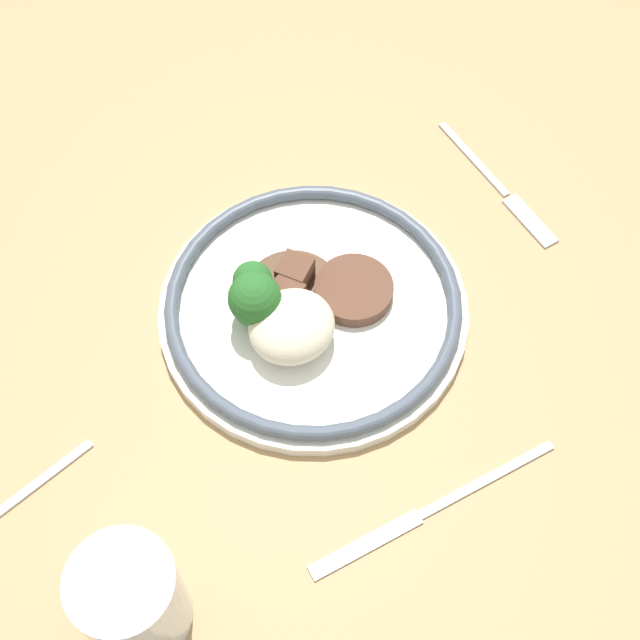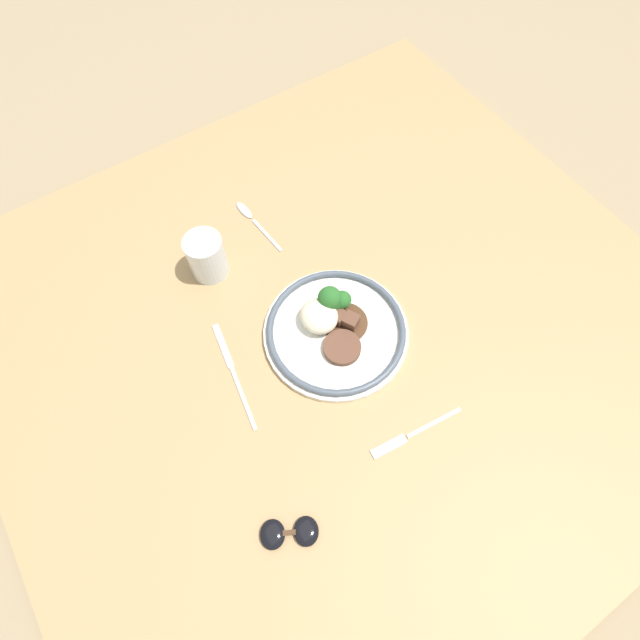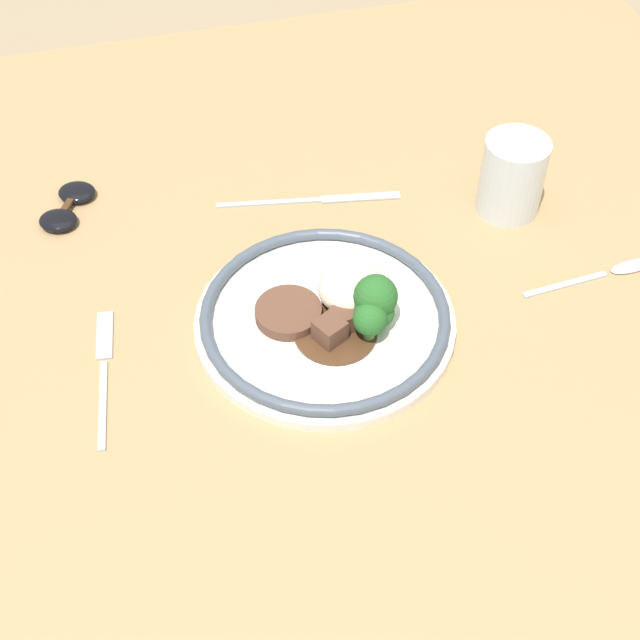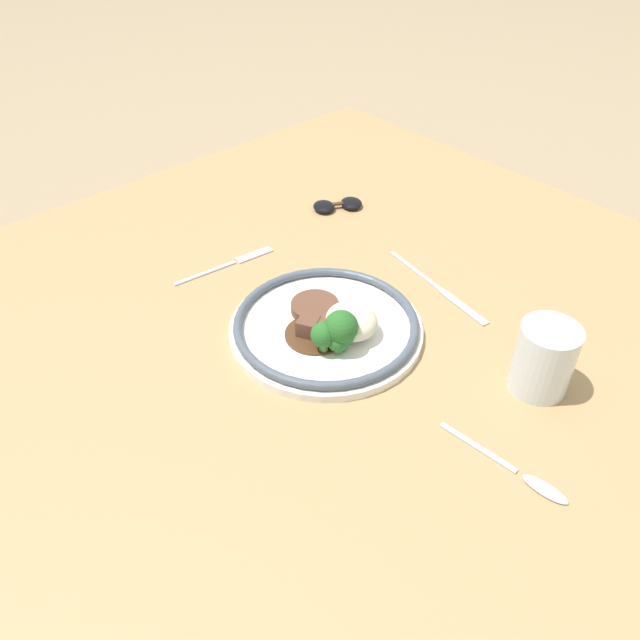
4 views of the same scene
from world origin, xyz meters
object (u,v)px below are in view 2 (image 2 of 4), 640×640
Objects in this scene: plate at (334,326)px; spoon at (250,216)px; knife at (233,371)px; juice_glass at (207,258)px; sunglasses at (289,533)px; fork at (408,436)px.

plate is 0.31m from spoon.
plate is at bearing -90.11° from knife.
juice_glass is 0.43× the size of knife.
sunglasses is at bearing 151.14° from spoon.
spoon is 1.60× the size of sunglasses.
sunglasses is at bearing 134.64° from plate.
juice_glass is at bearing -8.28° from knife.
plate is 0.23m from fork.
sunglasses is (-0.56, 0.25, 0.00)m from spoon.
fork is 0.54m from spoon.
sunglasses reaches higher than knife.
knife is (0.26, 0.18, 0.00)m from fork.
fork is 0.32m from knife.
juice_glass is 0.58× the size of spoon.
fork is at bearing 174.19° from spoon.
fork is 0.81× the size of knife.
spoon is 0.61m from sunglasses.
plate is 2.66× the size of sunglasses.
juice_glass reaches higher than spoon.
sunglasses is (-0.02, 0.24, 0.01)m from fork.
juice_glass is 0.22m from knife.
fork is (-0.47, -0.12, -0.04)m from juice_glass.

